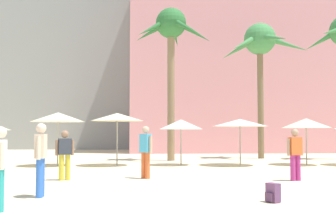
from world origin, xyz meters
The scene contains 17 objects.
ground centered at (0.00, 0.00, 0.00)m, with size 120.00×120.00×0.00m, color beige.
hotel_pink centered at (7.82, 28.34, 7.68)m, with size 18.53×9.60×15.35m, color pink.
hotel_tower_gray centered at (-8.59, 36.93, 12.49)m, with size 17.26×9.97×24.99m, color gray.
palm_tree_left centered at (1.23, 15.89, 7.00)m, with size 4.45×4.63×8.59m.
palm_tree_center centered at (6.78, 17.61, 6.85)m, with size 5.13×5.66×8.25m.
cafe_umbrella_0 centered at (-1.49, 12.44, 2.28)m, with size 2.48×2.48×2.47m.
cafe_umbrella_1 centered at (4.32, 12.32, 2.01)m, with size 2.64×2.64×2.20m.
cafe_umbrella_3 centered at (-4.24, 12.43, 2.27)m, with size 2.50×2.50×2.49m.
cafe_umbrella_5 centered at (7.56, 12.45, 2.00)m, with size 2.33×2.33×2.23m.
cafe_umbrella_6 centered at (1.54, 12.62, 1.94)m, with size 2.10×2.10×2.18m.
beach_towel centered at (3.67, 2.10, 0.01)m, with size 1.71×1.00×0.01m, color white.
backpack centered at (2.73, 1.96, 0.20)m, with size 0.33×0.35×0.42m.
person_mid_center centered at (-2.55, 2.93, 0.96)m, with size 0.25×0.60×1.75m.
person_mid_right centered at (-2.71, 6.46, 0.88)m, with size 0.60×0.34×1.61m.
person_near_left centered at (4.69, 5.99, 0.90)m, with size 0.60×0.33×1.65m.
person_mid_left centered at (-2.89, 1.19, 0.90)m, with size 0.37×0.59×1.65m.
person_near_right centered at (-0.10, 6.87, 0.96)m, with size 0.48×0.51×1.75m.
Camera 1 is at (0.03, -7.01, 1.51)m, focal length 44.04 mm.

